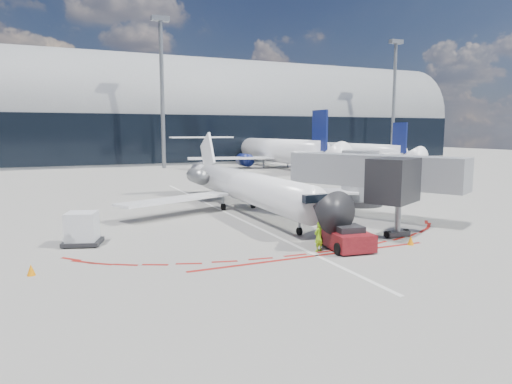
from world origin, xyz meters
name	(u,v)px	position (x,y,z in m)	size (l,w,h in m)	color
ground	(237,218)	(0.00, 0.00, 0.00)	(260.00, 260.00, 0.00)	gray
apron_centerline	(228,213)	(0.00, 2.00, 0.01)	(0.25, 40.00, 0.01)	silver
apron_stop_bar	(317,256)	(0.00, -11.50, 0.01)	(14.00, 0.25, 0.01)	maroon
terminal_building	(120,121)	(0.00, 64.97, 8.52)	(150.00, 24.15, 24.00)	gray
jet_bridge	(369,176)	(9.79, -3.01, 3.01)	(10.03, 15.20, 4.90)	gray
light_mast_centre	(162,95)	(5.00, 48.00, 12.50)	(0.70, 0.70, 25.00)	gray
light_mast_east	(394,103)	(55.00, 48.00, 12.50)	(0.70, 0.70, 25.00)	gray
regional_jet	(244,185)	(1.48, 2.27, 2.12)	(20.59, 25.39, 6.36)	white
pushback_tug	(346,238)	(2.24, -10.90, 0.60)	(2.60, 5.33, 1.36)	#5A0C12
ramp_worker	(319,237)	(0.55, -10.76, 0.81)	(0.59, 0.39, 1.63)	#99E818
uld_container	(82,229)	(-11.10, -4.21, 0.95)	(2.46, 2.26, 1.91)	black
safety_cone_left	(31,270)	(-13.55, -9.15, 0.26)	(0.38, 0.38, 0.52)	orange
safety_cone_right	(411,240)	(6.14, -11.69, 0.26)	(0.38, 0.38, 0.53)	orange
bg_airliner_1	(273,134)	(23.56, 42.46, 5.95)	(36.76, 38.92, 11.89)	white
bg_airliner_2	(352,139)	(38.94, 40.13, 4.89)	(30.20, 31.98, 9.77)	white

